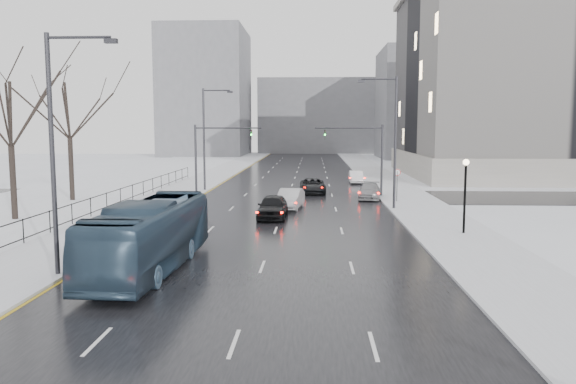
# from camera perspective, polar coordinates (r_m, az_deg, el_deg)

# --- Properties ---
(road) EXTENTS (16.00, 150.00, 0.04)m
(road) POSITION_cam_1_polar(r_m,az_deg,el_deg) (62.81, 0.50, 0.88)
(road) COLOR black
(road) RESTS_ON ground
(cross_road) EXTENTS (130.00, 10.00, 0.04)m
(cross_road) POSITION_cam_1_polar(r_m,az_deg,el_deg) (50.89, 0.01, -0.45)
(cross_road) COLOR black
(cross_road) RESTS_ON ground
(sidewalk_left) EXTENTS (5.00, 150.00, 0.16)m
(sidewalk_left) POSITION_cam_1_polar(r_m,az_deg,el_deg) (64.05, -8.93, 0.97)
(sidewalk_left) COLOR silver
(sidewalk_left) RESTS_ON ground
(sidewalk_right) EXTENTS (5.00, 150.00, 0.16)m
(sidewalk_right) POSITION_cam_1_polar(r_m,az_deg,el_deg) (63.30, 10.04, 0.88)
(sidewalk_right) COLOR silver
(sidewalk_right) RESTS_ON ground
(park_strip) EXTENTS (14.00, 150.00, 0.12)m
(park_strip) POSITION_cam_1_polar(r_m,az_deg,el_deg) (66.59, -16.97, 0.95)
(park_strip) COLOR white
(park_strip) RESTS_ON ground
(tree_park_d) EXTENTS (8.75, 8.75, 12.50)m
(tree_park_d) POSITION_cam_1_polar(r_m,az_deg,el_deg) (42.08, -25.96, -2.62)
(tree_park_d) COLOR black
(tree_park_d) RESTS_ON ground
(tree_park_e) EXTENTS (9.45, 9.45, 13.50)m
(tree_park_e) POSITION_cam_1_polar(r_m,az_deg,el_deg) (51.14, -21.03, -0.88)
(tree_park_e) COLOR black
(tree_park_e) RESTS_ON ground
(iron_fence) EXTENTS (0.06, 70.00, 1.30)m
(iron_fence) POSITION_cam_1_polar(r_m,az_deg,el_deg) (36.26, -22.36, -2.38)
(iron_fence) COLOR black
(iron_fence) RESTS_ON sidewalk_left
(streetlight_r_mid) EXTENTS (2.95, 0.25, 10.00)m
(streetlight_r_mid) POSITION_cam_1_polar(r_m,az_deg,el_deg) (42.87, 10.55, 5.63)
(streetlight_r_mid) COLOR #2D2D33
(streetlight_r_mid) RESTS_ON ground
(streetlight_l_near) EXTENTS (2.95, 0.25, 10.00)m
(streetlight_l_near) POSITION_cam_1_polar(r_m,az_deg,el_deg) (24.77, -22.39, 4.65)
(streetlight_l_near) COLOR #2D2D33
(streetlight_l_near) RESTS_ON ground
(streetlight_l_far) EXTENTS (2.95, 0.25, 10.00)m
(streetlight_l_far) POSITION_cam_1_polar(r_m,az_deg,el_deg) (55.45, -8.31, 5.86)
(streetlight_l_far) COLOR #2D2D33
(streetlight_l_far) RESTS_ON ground
(lamppost_r_mid) EXTENTS (0.36, 0.36, 4.28)m
(lamppost_r_mid) POSITION_cam_1_polar(r_m,az_deg,el_deg) (33.78, 17.56, 0.67)
(lamppost_r_mid) COLOR black
(lamppost_r_mid) RESTS_ON sidewalk_right
(mast_signal_right) EXTENTS (6.10, 0.33, 6.50)m
(mast_signal_right) POSITION_cam_1_polar(r_m,az_deg,el_deg) (50.76, 8.32, 4.09)
(mast_signal_right) COLOR #2D2D33
(mast_signal_right) RESTS_ON ground
(mast_signal_left) EXTENTS (6.10, 0.33, 6.50)m
(mast_signal_left) POSITION_cam_1_polar(r_m,az_deg,el_deg) (51.40, -8.20, 4.12)
(mast_signal_left) COLOR #2D2D33
(mast_signal_left) RESTS_ON ground
(no_uturn_sign) EXTENTS (0.60, 0.06, 2.70)m
(no_uturn_sign) POSITION_cam_1_polar(r_m,az_deg,el_deg) (47.14, 11.04, 1.66)
(no_uturn_sign) COLOR #2D2D33
(no_uturn_sign) RESTS_ON sidewalk_right
(civic_building) EXTENTS (41.00, 31.00, 24.80)m
(civic_building) POSITION_cam_1_polar(r_m,az_deg,el_deg) (81.50, 26.64, 9.37)
(civic_building) COLOR gray
(civic_building) RESTS_ON ground
(bldg_far_right) EXTENTS (24.00, 20.00, 22.00)m
(bldg_far_right) POSITION_cam_1_polar(r_m,az_deg,el_deg) (120.34, 15.09, 8.60)
(bldg_far_right) COLOR slate
(bldg_far_right) RESTS_ON ground
(bldg_far_left) EXTENTS (18.00, 22.00, 28.00)m
(bldg_far_left) POSITION_cam_1_polar(r_m,az_deg,el_deg) (129.98, -8.32, 9.91)
(bldg_far_left) COLOR slate
(bldg_far_left) RESTS_ON ground
(bldg_far_center) EXTENTS (30.00, 18.00, 18.00)m
(bldg_far_center) POSITION_cam_1_polar(r_m,az_deg,el_deg) (142.50, 3.30, 7.66)
(bldg_far_center) COLOR slate
(bldg_far_center) RESTS_ON ground
(bus) EXTENTS (2.99, 11.06, 3.06)m
(bus) POSITION_cam_1_polar(r_m,az_deg,el_deg) (25.19, -13.78, -4.30)
(bus) COLOR #2D4358
(bus) RESTS_ON road
(sedan_center_near) EXTENTS (2.02, 4.80, 1.62)m
(sedan_center_near) POSITION_cam_1_polar(r_m,az_deg,el_deg) (38.41, -1.57, -1.49)
(sedan_center_near) COLOR black
(sedan_center_near) RESTS_ON road
(sedan_right_near) EXTENTS (2.24, 4.83, 1.53)m
(sedan_right_near) POSITION_cam_1_polar(r_m,az_deg,el_deg) (42.97, 0.21, -0.69)
(sedan_right_near) COLOR #AEACB1
(sedan_right_near) RESTS_ON road
(sedan_right_cross) EXTENTS (2.54, 5.18, 1.42)m
(sedan_right_cross) POSITION_cam_1_polar(r_m,az_deg,el_deg) (53.15, 2.52, 0.63)
(sedan_right_cross) COLOR black
(sedan_right_cross) RESTS_ON road
(sedan_right_far) EXTENTS (2.50, 4.87, 1.35)m
(sedan_right_far) POSITION_cam_1_polar(r_m,az_deg,el_deg) (49.44, 8.29, 0.09)
(sedan_right_far) COLOR gray
(sedan_right_far) RESTS_ON road
(sedan_right_distant) EXTENTS (1.48, 4.19, 1.38)m
(sedan_right_distant) POSITION_cam_1_polar(r_m,az_deg,el_deg) (63.28, 6.93, 1.52)
(sedan_right_distant) COLOR white
(sedan_right_distant) RESTS_ON road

